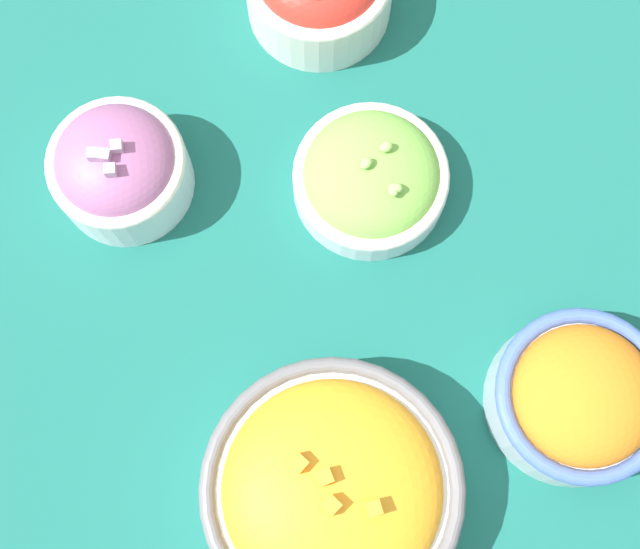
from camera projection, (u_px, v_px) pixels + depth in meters
ground_plane at (320, 283)px, 0.73m from camera, size 3.00×3.00×0.00m
bowl_lettuce at (371, 178)px, 0.73m from camera, size 0.13×0.13×0.07m
bowl_squash at (332, 490)px, 0.65m from camera, size 0.19×0.19×0.09m
bowl_red_onion at (119, 167)px, 0.71m from camera, size 0.11×0.11×0.09m
bowl_carrots at (579, 397)px, 0.67m from camera, size 0.13×0.13×0.08m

